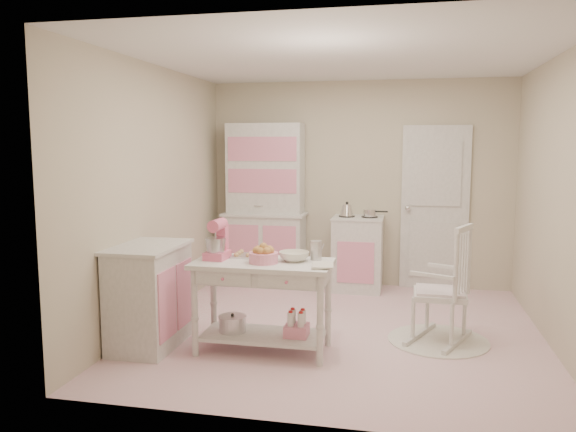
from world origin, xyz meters
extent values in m
plane|color=pink|center=(0.00, 0.00, 0.00)|extent=(3.80, 3.80, 0.00)
cube|color=white|center=(0.00, 0.00, 2.60)|extent=(3.80, 3.80, 0.04)
cube|color=#BFB49B|center=(0.00, 1.90, 1.30)|extent=(3.80, 0.04, 2.60)
cube|color=#BFB49B|center=(0.00, -1.90, 1.30)|extent=(3.80, 0.04, 2.60)
cube|color=#BFB49B|center=(-1.90, 0.00, 1.30)|extent=(0.04, 3.80, 2.60)
cube|color=#BFB49B|center=(1.90, 0.00, 1.30)|extent=(0.04, 3.80, 2.60)
cube|color=white|center=(0.95, 1.87, 1.02)|extent=(0.82, 0.05, 2.04)
cube|color=white|center=(-1.18, 1.66, 1.04)|extent=(1.06, 0.50, 2.08)
cube|color=white|center=(0.02, 1.61, 0.46)|extent=(0.62, 0.57, 0.92)
cube|color=white|center=(-1.63, -0.76, 0.46)|extent=(0.54, 0.84, 0.92)
cylinder|color=white|center=(0.92, -0.11, 0.01)|extent=(0.92, 0.92, 0.01)
cube|color=white|center=(0.92, -0.11, 0.55)|extent=(0.73, 0.85, 1.10)
cube|color=white|center=(-0.60, -0.68, 0.40)|extent=(1.20, 0.60, 0.80)
cube|color=pink|center=(-1.02, -0.66, 0.97)|extent=(0.22, 0.29, 0.34)
cube|color=silver|center=(-0.75, -0.50, 0.81)|extent=(0.34, 0.24, 0.02)
cylinder|color=pink|center=(-0.58, -0.73, 0.85)|extent=(0.25, 0.25, 0.09)
imported|color=silver|center=(-0.34, -0.60, 0.84)|extent=(0.26, 0.26, 0.08)
cylinder|color=silver|center=(-0.16, -0.52, 0.89)|extent=(0.10, 0.10, 0.17)
imported|color=silver|center=(-0.15, -0.80, 0.81)|extent=(0.21, 0.26, 0.02)
camera|label=1|loc=(0.59, -5.29, 1.81)|focal=35.00mm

